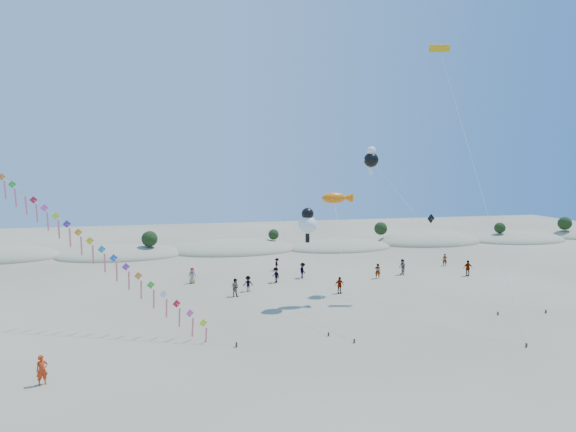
{
  "coord_description": "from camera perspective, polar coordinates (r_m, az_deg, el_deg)",
  "views": [
    {
      "loc": [
        -7.45,
        -25.51,
        12.86
      ],
      "look_at": [
        1.29,
        14.0,
        8.48
      ],
      "focal_mm": 30.0,
      "sensor_mm": 36.0,
      "label": 1
    }
  ],
  "objects": [
    {
      "name": "ground",
      "position": [
        29.52,
        3.63,
        -19.67
      ],
      "size": [
        160.0,
        160.0,
        0.0
      ],
      "primitive_type": "plane",
      "color": "#7F7458",
      "rests_on": "ground"
    },
    {
      "name": "dune_ridge",
      "position": [
        72.29,
        -5.54,
        -4.01
      ],
      "size": [
        145.3,
        11.49,
        5.57
      ],
      "color": "gray",
      "rests_on": "ground"
    },
    {
      "name": "kite_train",
      "position": [
        43.03,
        -26.76,
        0.63
      ],
      "size": [
        26.99,
        16.61,
        18.33
      ],
      "color": "#3F2D1E",
      "rests_on": "ground"
    },
    {
      "name": "fish_kite",
      "position": [
        44.84,
        5.86,
        2.13
      ],
      "size": [
        3.65,
        11.33,
        10.26
      ],
      "color": "#3F2D1E",
      "rests_on": "ground"
    },
    {
      "name": "cartoon_kite_low",
      "position": [
        43.13,
        2.33,
        -0.77
      ],
      "size": [
        1.64,
        8.84,
        8.98
      ],
      "color": "#3F2D1E",
      "rests_on": "ground"
    },
    {
      "name": "cartoon_kite_high",
      "position": [
        49.43,
        9.85,
        6.74
      ],
      "size": [
        8.51,
        11.43,
        14.65
      ],
      "color": "#3F2D1E",
      "rests_on": "ground"
    },
    {
      "name": "parafoil_kite",
      "position": [
        51.42,
        17.75,
        17.69
      ],
      "size": [
        2.6,
        16.39,
        24.52
      ],
      "color": "#3F2D1E",
      "rests_on": "ground"
    },
    {
      "name": "dark_kite",
      "position": [
        51.09,
        19.42,
        -2.7
      ],
      "size": [
        5.61,
        11.21,
        7.68
      ],
      "color": "#3F2D1E",
      "rests_on": "ground"
    },
    {
      "name": "flyer_foreground",
      "position": [
        32.79,
        -27.14,
        -15.94
      ],
      "size": [
        0.78,
        0.7,
        1.79
      ],
      "primitive_type": "imported",
      "rotation": [
        0.0,
        0.0,
        0.53
      ],
      "color": "red",
      "rests_on": "ground"
    },
    {
      "name": "beachgoers",
      "position": [
        53.42,
        3.47,
        -6.83
      ],
      "size": [
        32.29,
        12.45,
        1.84
      ],
      "color": "slate",
      "rests_on": "ground"
    }
  ]
}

